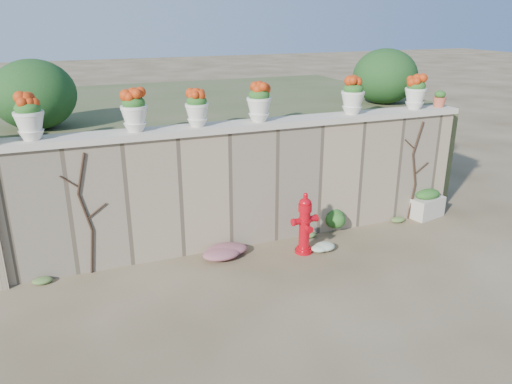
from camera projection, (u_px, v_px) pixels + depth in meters
name	position (u px, v px, depth m)	size (l,w,h in m)	color
ground	(294.00, 289.00, 7.22)	(80.00, 80.00, 0.00)	#4F3F27
stone_wall	(250.00, 186.00, 8.45)	(8.00, 0.40, 2.00)	gray
wall_cap	(250.00, 125.00, 8.10)	(8.10, 0.52, 0.10)	beige
raised_fill	(200.00, 143.00, 11.26)	(9.00, 6.00, 2.00)	#384C23
back_shrub_left	(34.00, 95.00, 7.88)	(1.30, 1.30, 1.10)	#143814
back_shrub_right	(385.00, 76.00, 10.14)	(1.30, 1.30, 1.10)	#143814
vine_left	(86.00, 213.00, 7.35)	(0.60, 0.04, 1.91)	black
vine_right	(415.00, 170.00, 9.37)	(0.60, 0.04, 1.91)	black
fire_hydrant	(305.00, 223.00, 8.15)	(0.45, 0.32, 1.04)	#B50611
planter_box	(426.00, 204.00, 9.71)	(0.75, 0.54, 0.56)	beige
green_shrub	(339.00, 217.00, 9.04)	(0.58, 0.52, 0.55)	#1E5119
magenta_clump	(222.00, 251.00, 8.10)	(0.87, 0.58, 0.23)	#C32775
white_flowers	(324.00, 247.00, 8.33)	(0.48, 0.39, 0.17)	white
urn_pot_0	(29.00, 117.00, 6.86)	(0.41, 0.41, 0.64)	silver
urn_pot_1	(134.00, 111.00, 7.35)	(0.39, 0.39, 0.62)	silver
urn_pot_2	(197.00, 108.00, 7.69)	(0.36, 0.36, 0.57)	silver
urn_pot_3	(259.00, 102.00, 8.03)	(0.40, 0.40, 0.62)	silver
urn_pot_4	(353.00, 96.00, 8.63)	(0.40, 0.40, 0.63)	silver
urn_pot_5	(416.00, 92.00, 9.09)	(0.39, 0.39, 0.61)	silver
terracotta_pot	(439.00, 100.00, 9.34)	(0.25, 0.25, 0.30)	#C4563C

